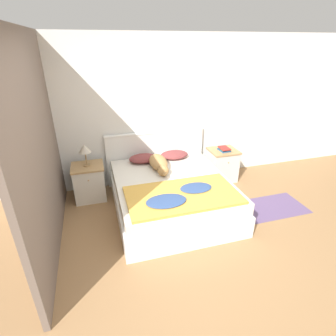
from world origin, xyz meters
TOP-DOWN VIEW (x-y plane):
  - ground_plane at (0.00, 0.00)m, footprint 16.00×16.00m
  - wall_back at (0.00, 2.13)m, footprint 9.00×0.06m
  - wall_side_left at (-1.54, 1.05)m, footprint 0.06×3.10m
  - bed at (0.12, 1.07)m, footprint 1.71×1.94m
  - headboard at (0.12, 2.06)m, footprint 1.79×0.06m
  - nightstand_left at (-1.09, 1.76)m, footprint 0.51×0.47m
  - nightstand_right at (1.33, 1.76)m, footprint 0.51×0.47m
  - pillow_left at (-0.16, 1.82)m, footprint 0.50×0.33m
  - pillow_right at (0.40, 1.82)m, footprint 0.50×0.33m
  - quilt at (0.11, 0.56)m, footprint 1.49×0.84m
  - dog at (0.03, 1.48)m, footprint 0.28×0.77m
  - book_stack at (1.33, 1.74)m, footprint 0.19×0.23m
  - table_lamp at (-1.09, 1.76)m, footprint 0.19×0.19m
  - rug at (1.63, 0.65)m, footprint 1.16×0.63m

SIDE VIEW (x-z plane):
  - ground_plane at x=0.00m, z-range 0.00..0.00m
  - rug at x=1.63m, z-range 0.00..0.00m
  - bed at x=0.12m, z-range 0.00..0.52m
  - nightstand_left at x=-1.09m, z-range 0.00..0.60m
  - nightstand_right at x=1.33m, z-range 0.00..0.60m
  - headboard at x=0.12m, z-range 0.02..1.00m
  - quilt at x=0.11m, z-range 0.52..0.59m
  - pillow_left at x=-0.16m, z-range 0.53..0.66m
  - pillow_right at x=0.40m, z-range 0.53..0.66m
  - dog at x=0.03m, z-range 0.52..0.72m
  - book_stack at x=1.33m, z-range 0.60..0.66m
  - table_lamp at x=-1.09m, z-range 0.70..1.06m
  - wall_back at x=0.00m, z-range 0.00..2.55m
  - wall_side_left at x=-1.54m, z-range 0.00..2.55m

